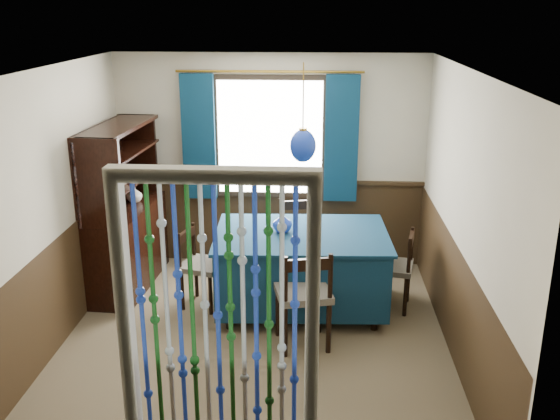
# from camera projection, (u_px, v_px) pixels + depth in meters

# --- Properties ---
(floor) EXTENTS (4.00, 4.00, 0.00)m
(floor) POSITION_uv_depth(u_px,v_px,m) (255.00, 343.00, 5.81)
(floor) COLOR brown
(floor) RESTS_ON ground
(ceiling) EXTENTS (4.00, 4.00, 0.00)m
(ceiling) POSITION_uv_depth(u_px,v_px,m) (251.00, 70.00, 5.03)
(ceiling) COLOR silver
(ceiling) RESTS_ON ground
(wall_back) EXTENTS (3.60, 0.00, 3.60)m
(wall_back) POSITION_uv_depth(u_px,v_px,m) (270.00, 162.00, 7.31)
(wall_back) COLOR beige
(wall_back) RESTS_ON ground
(wall_front) EXTENTS (3.60, 0.00, 3.60)m
(wall_front) POSITION_uv_depth(u_px,v_px,m) (216.00, 330.00, 3.52)
(wall_front) COLOR beige
(wall_front) RESTS_ON ground
(wall_left) EXTENTS (0.00, 4.00, 4.00)m
(wall_left) POSITION_uv_depth(u_px,v_px,m) (51.00, 212.00, 5.52)
(wall_left) COLOR beige
(wall_left) RESTS_ON ground
(wall_right) EXTENTS (0.00, 4.00, 4.00)m
(wall_right) POSITION_uv_depth(u_px,v_px,m) (463.00, 221.00, 5.31)
(wall_right) COLOR beige
(wall_right) RESTS_ON ground
(wainscot_back) EXTENTS (3.60, 0.00, 3.60)m
(wainscot_back) POSITION_uv_depth(u_px,v_px,m) (271.00, 222.00, 7.53)
(wainscot_back) COLOR #332313
(wainscot_back) RESTS_ON ground
(wainscot_left) EXTENTS (0.00, 4.00, 4.00)m
(wainscot_left) POSITION_uv_depth(u_px,v_px,m) (62.00, 289.00, 5.75)
(wainscot_left) COLOR #332313
(wainscot_left) RESTS_ON ground
(wainscot_right) EXTENTS (0.00, 4.00, 4.00)m
(wainscot_right) POSITION_uv_depth(u_px,v_px,m) (453.00, 300.00, 5.55)
(wainscot_right) COLOR #332313
(wainscot_right) RESTS_ON ground
(window) EXTENTS (1.32, 0.12, 1.42)m
(window) POSITION_uv_depth(u_px,v_px,m) (270.00, 137.00, 7.17)
(window) COLOR black
(window) RESTS_ON wall_back
(doorway) EXTENTS (1.16, 0.12, 2.18)m
(doorway) POSITION_uv_depth(u_px,v_px,m) (219.00, 355.00, 3.64)
(doorway) COLOR silver
(doorway) RESTS_ON ground
(dining_table) EXTENTS (1.78, 1.27, 0.83)m
(dining_table) POSITION_uv_depth(u_px,v_px,m) (301.00, 266.00, 6.34)
(dining_table) COLOR #0D2B43
(dining_table) RESTS_ON floor
(chair_near) EXTENTS (0.57, 0.55, 0.97)m
(chair_near) POSITION_uv_depth(u_px,v_px,m) (304.00, 295.00, 5.61)
(chair_near) COLOR black
(chair_near) RESTS_ON floor
(chair_far) EXTENTS (0.53, 0.51, 0.90)m
(chair_far) POSITION_uv_depth(u_px,v_px,m) (299.00, 237.00, 7.10)
(chair_far) COLOR black
(chair_far) RESTS_ON floor
(chair_left) EXTENTS (0.49, 0.50, 0.84)m
(chair_left) POSITION_uv_depth(u_px,v_px,m) (200.00, 265.00, 6.42)
(chair_left) COLOR black
(chair_left) RESTS_ON floor
(chair_right) EXTENTS (0.47, 0.49, 0.84)m
(chair_right) POSITION_uv_depth(u_px,v_px,m) (395.00, 267.00, 6.37)
(chair_right) COLOR black
(chair_right) RESTS_ON floor
(sideboard) EXTENTS (0.56, 1.41, 1.81)m
(sideboard) POSITION_uv_depth(u_px,v_px,m) (125.00, 233.00, 6.84)
(sideboard) COLOR black
(sideboard) RESTS_ON floor
(pendant_lamp) EXTENTS (0.25, 0.25, 0.94)m
(pendant_lamp) POSITION_uv_depth(u_px,v_px,m) (303.00, 145.00, 5.95)
(pendant_lamp) COLOR olive
(pendant_lamp) RESTS_ON ceiling
(vase_table) EXTENTS (0.21, 0.21, 0.19)m
(vase_table) POSITION_uv_depth(u_px,v_px,m) (282.00, 223.00, 6.23)
(vase_table) COLOR #163097
(vase_table) RESTS_ON dining_table
(bowl_shelf) EXTENTS (0.28, 0.28, 0.05)m
(bowl_shelf) POSITION_uv_depth(u_px,v_px,m) (120.00, 182.00, 6.41)
(bowl_shelf) COLOR beige
(bowl_shelf) RESTS_ON sideboard
(vase_sideboard) EXTENTS (0.23, 0.23, 0.20)m
(vase_sideboard) POSITION_uv_depth(u_px,v_px,m) (134.00, 193.00, 6.94)
(vase_sideboard) COLOR beige
(vase_sideboard) RESTS_ON sideboard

